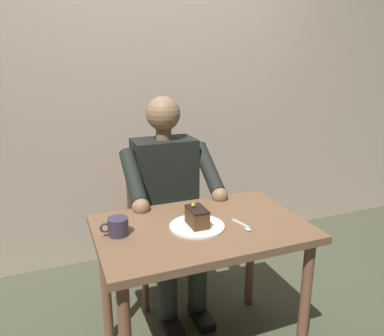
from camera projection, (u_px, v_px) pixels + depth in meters
The scene contains 8 objects.
cafe_rear_panel at pixel (136, 50), 2.56m from camera, with size 6.40×0.12×3.00m, color #C1A894.
dining_table at pixel (201, 245), 1.77m from camera, with size 0.97×0.63×0.71m.
chair at pixel (161, 215), 2.39m from camera, with size 0.42×0.42×0.88m.
seated_person at pixel (169, 201), 2.20m from camera, with size 0.53×0.58×1.24m.
dessert_plate at pixel (197, 226), 1.72m from camera, with size 0.25×0.25×0.01m, color white.
cake_slice at pixel (197, 217), 1.70m from camera, with size 0.08×0.13×0.10m.
coffee_cup at pixel (118, 226), 1.63m from camera, with size 0.12×0.09×0.08m.
dessert_spoon at pixel (245, 226), 1.72m from camera, with size 0.04×0.14×0.01m.
Camera 1 is at (0.62, 1.46, 1.46)m, focal length 35.12 mm.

